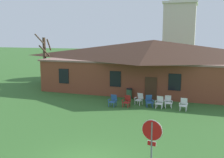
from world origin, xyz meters
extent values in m
cube|color=brown|center=(0.00, 18.42, 1.60)|extent=(21.99, 10.00, 3.20)
cube|color=#8C6458|center=(0.00, 18.42, 3.28)|extent=(22.43, 10.20, 0.16)
pyramid|color=#382319|center=(0.00, 18.42, 4.37)|extent=(22.87, 10.40, 2.01)
cube|color=black|center=(-8.25, 13.39, 1.76)|extent=(1.10, 0.06, 1.50)
cube|color=black|center=(-2.75, 13.39, 1.76)|extent=(1.10, 0.06, 1.50)
cube|color=black|center=(2.75, 13.39, 1.76)|extent=(1.10, 0.06, 1.50)
cube|color=#422819|center=(0.65, 13.39, 1.05)|extent=(1.10, 0.06, 2.10)
cube|color=beige|center=(1.62, 33.89, 5.35)|extent=(4.80, 4.80, 10.69)
cube|color=silver|center=(1.62, 33.89, 10.87)|extent=(5.18, 5.18, 0.36)
cylinder|color=slate|center=(3.07, -0.49, 1.33)|extent=(0.07, 0.07, 2.66)
cylinder|color=white|center=(3.07, -0.48, 2.34)|extent=(0.79, 0.17, 0.81)
cylinder|color=#B71414|center=(3.07, -0.50, 2.34)|extent=(0.75, 0.17, 0.76)
cube|color=#B71414|center=(3.07, -0.49, 1.82)|extent=(0.32, 0.09, 0.16)
cube|color=white|center=(3.07, -0.48, 1.82)|extent=(0.34, 0.08, 0.18)
cube|color=#2D5693|center=(-1.75, 9.84, 0.18)|extent=(0.06, 0.06, 0.36)
cube|color=#2D5693|center=(-2.20, 9.89, 0.18)|extent=(0.06, 0.06, 0.36)
cube|color=#2D5693|center=(-1.70, 10.28, 0.18)|extent=(0.06, 0.06, 0.36)
cube|color=#2D5693|center=(-2.15, 10.33, 0.18)|extent=(0.06, 0.06, 0.36)
cube|color=#2D5693|center=(-1.95, 10.09, 0.39)|extent=(0.59, 0.58, 0.05)
cube|color=#2D5693|center=(-1.92, 10.40, 0.69)|extent=(0.53, 0.25, 0.54)
cube|color=#2D5693|center=(-1.66, 10.03, 0.58)|extent=(0.11, 0.47, 0.03)
cube|color=#2D5693|center=(-1.68, 9.87, 0.47)|extent=(0.04, 0.04, 0.22)
cube|color=#2D5693|center=(-2.24, 10.10, 0.58)|extent=(0.11, 0.47, 0.03)
cube|color=#2D5693|center=(-2.26, 9.94, 0.47)|extent=(0.04, 0.04, 0.22)
cube|color=maroon|center=(-0.61, 10.02, 0.18)|extent=(0.06, 0.06, 0.36)
cube|color=maroon|center=(-1.07, 10.07, 0.18)|extent=(0.06, 0.06, 0.36)
cube|color=maroon|center=(-0.56, 10.46, 0.18)|extent=(0.06, 0.06, 0.36)
cube|color=maroon|center=(-1.01, 10.51, 0.18)|extent=(0.06, 0.06, 0.36)
cube|color=maroon|center=(-0.81, 10.27, 0.39)|extent=(0.60, 0.58, 0.05)
cube|color=maroon|center=(-0.77, 10.58, 0.69)|extent=(0.53, 0.25, 0.54)
cube|color=maroon|center=(-0.53, 10.21, 0.58)|extent=(0.12, 0.47, 0.03)
cube|color=maroon|center=(-0.55, 10.05, 0.47)|extent=(0.04, 0.04, 0.22)
cube|color=maroon|center=(-1.10, 10.28, 0.58)|extent=(0.12, 0.47, 0.03)
cube|color=maroon|center=(-1.12, 10.12, 0.47)|extent=(0.04, 0.04, 0.22)
cube|color=silver|center=(0.13, 11.06, 0.18)|extent=(0.06, 0.06, 0.36)
cube|color=silver|center=(-0.30, 11.19, 0.18)|extent=(0.06, 0.06, 0.36)
cube|color=silver|center=(0.26, 11.48, 0.18)|extent=(0.06, 0.06, 0.36)
cube|color=silver|center=(-0.17, 11.62, 0.18)|extent=(0.06, 0.06, 0.36)
cube|color=silver|center=(-0.02, 11.34, 0.39)|extent=(0.67, 0.66, 0.05)
cube|color=silver|center=(0.07, 11.63, 0.69)|extent=(0.55, 0.33, 0.54)
cube|color=silver|center=(0.25, 11.23, 0.58)|extent=(0.19, 0.47, 0.03)
cube|color=silver|center=(0.20, 11.08, 0.47)|extent=(0.05, 0.05, 0.22)
cube|color=silver|center=(-0.30, 11.40, 0.58)|extent=(0.19, 0.47, 0.03)
cube|color=silver|center=(-0.35, 11.25, 0.47)|extent=(0.05, 0.05, 0.22)
cube|color=#2D5693|center=(1.28, 10.77, 0.18)|extent=(0.06, 0.06, 0.36)
cube|color=#2D5693|center=(0.85, 10.60, 0.18)|extent=(0.06, 0.06, 0.36)
cube|color=#2D5693|center=(1.12, 11.18, 0.18)|extent=(0.06, 0.06, 0.36)
cube|color=#2D5693|center=(0.69, 11.01, 0.18)|extent=(0.06, 0.06, 0.36)
cube|color=#2D5693|center=(0.98, 10.89, 0.39)|extent=(0.69, 0.68, 0.05)
cube|color=#2D5693|center=(0.87, 11.18, 0.69)|extent=(0.55, 0.37, 0.54)
cube|color=#2D5693|center=(1.26, 10.98, 0.58)|extent=(0.23, 0.46, 0.03)
cube|color=#2D5693|center=(1.32, 10.83, 0.47)|extent=(0.05, 0.05, 0.22)
cube|color=#2D5693|center=(0.72, 10.77, 0.58)|extent=(0.23, 0.46, 0.03)
cube|color=#2D5693|center=(0.78, 10.62, 0.47)|extent=(0.05, 0.05, 0.22)
cube|color=silver|center=(2.02, 10.54, 0.18)|extent=(0.05, 0.05, 0.36)
cube|color=silver|center=(1.56, 10.57, 0.18)|extent=(0.05, 0.05, 0.36)
cube|color=silver|center=(2.05, 10.98, 0.18)|extent=(0.05, 0.05, 0.36)
cube|color=silver|center=(1.59, 11.01, 0.18)|extent=(0.05, 0.05, 0.36)
cube|color=silver|center=(1.81, 10.78, 0.39)|extent=(0.57, 0.55, 0.05)
cube|color=silver|center=(1.83, 11.09, 0.69)|extent=(0.52, 0.22, 0.54)
cube|color=silver|center=(2.09, 10.74, 0.58)|extent=(0.09, 0.47, 0.03)
cube|color=silver|center=(2.09, 10.58, 0.47)|extent=(0.04, 0.04, 0.22)
cube|color=silver|center=(1.52, 10.77, 0.58)|extent=(0.09, 0.47, 0.03)
cube|color=silver|center=(1.51, 10.61, 0.47)|extent=(0.04, 0.04, 0.22)
cube|color=white|center=(2.75, 11.03, 0.18)|extent=(0.06, 0.06, 0.36)
cube|color=white|center=(2.31, 10.92, 0.18)|extent=(0.06, 0.06, 0.36)
cube|color=white|center=(2.65, 11.46, 0.18)|extent=(0.06, 0.06, 0.36)
cube|color=white|center=(2.20, 11.35, 0.18)|extent=(0.06, 0.06, 0.36)
cube|color=white|center=(2.48, 11.19, 0.39)|extent=(0.65, 0.63, 0.05)
cube|color=white|center=(2.41, 11.49, 0.69)|extent=(0.54, 0.31, 0.54)
cube|color=white|center=(2.77, 11.24, 0.58)|extent=(0.17, 0.47, 0.03)
cube|color=white|center=(2.80, 11.08, 0.47)|extent=(0.05, 0.05, 0.22)
cube|color=white|center=(2.20, 11.10, 0.58)|extent=(0.17, 0.47, 0.03)
cube|color=white|center=(2.24, 10.94, 0.47)|extent=(0.05, 0.05, 0.22)
cube|color=white|center=(3.91, 10.46, 0.18)|extent=(0.05, 0.05, 0.36)
cube|color=white|center=(3.45, 10.49, 0.18)|extent=(0.05, 0.05, 0.36)
cube|color=white|center=(3.94, 10.90, 0.18)|extent=(0.05, 0.05, 0.36)
cube|color=white|center=(3.48, 10.93, 0.18)|extent=(0.05, 0.05, 0.36)
cube|color=white|center=(3.70, 10.70, 0.39)|extent=(0.57, 0.55, 0.05)
cube|color=white|center=(3.72, 11.01, 0.69)|extent=(0.52, 0.22, 0.54)
cube|color=white|center=(3.99, 10.66, 0.58)|extent=(0.09, 0.47, 0.03)
cube|color=white|center=(3.97, 10.50, 0.47)|extent=(0.04, 0.04, 0.22)
cube|color=white|center=(3.41, 10.70, 0.58)|extent=(0.09, 0.47, 0.03)
cube|color=white|center=(3.40, 10.53, 0.47)|extent=(0.04, 0.04, 0.22)
cylinder|color=brown|center=(-12.80, 17.09, 2.80)|extent=(0.36, 0.36, 5.61)
cylinder|color=brown|center=(-12.95, 16.41, 5.44)|extent=(1.48, 0.49, 1.23)
cylinder|color=brown|center=(-12.50, 16.60, 4.09)|extent=(1.17, 0.81, 1.34)
cylinder|color=brown|center=(-12.22, 17.23, 4.75)|extent=(0.47, 1.30, 1.39)
cylinder|color=#335638|center=(-1.31, 13.12, 0.45)|extent=(0.52, 0.52, 0.90)
cylinder|color=black|center=(-1.31, 13.12, 0.94)|extent=(0.56, 0.56, 0.08)
camera|label=1|loc=(4.51, -9.56, 5.78)|focal=41.27mm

